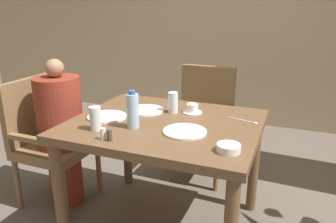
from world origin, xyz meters
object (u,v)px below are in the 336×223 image
at_px(diner_in_left_chair, 62,133).
at_px(bowl_small, 229,148).
at_px(plate_main_left, 146,110).
at_px(plate_dessert_center, 107,117).
at_px(chair_far_side, 203,117).
at_px(chair_left_side, 47,136).
at_px(water_bottle, 133,111).
at_px(glass_tall_near, 173,102).
at_px(teacup_with_saucer, 192,109).
at_px(plate_main_right, 185,131).
at_px(glass_tall_mid, 95,118).

distance_m(diner_in_left_chair, bowl_small, 1.32).
distance_m(plate_main_left, plate_dessert_center, 0.27).
xyz_separation_m(chair_far_side, plate_dessert_center, (-0.37, -0.93, 0.25)).
xyz_separation_m(diner_in_left_chair, chair_far_side, (0.81, 0.86, -0.05)).
bearing_deg(chair_left_side, diner_in_left_chair, 0.00).
distance_m(water_bottle, glass_tall_near, 0.37).
distance_m(teacup_with_saucer, bowl_small, 0.62).
bearing_deg(chair_left_side, teacup_with_saucer, 11.99).
bearing_deg(diner_in_left_chair, plate_dessert_center, -9.06).
relative_size(teacup_with_saucer, glass_tall_near, 0.94).
relative_size(chair_left_side, diner_in_left_chair, 0.85).
distance_m(bowl_small, glass_tall_near, 0.67).
bearing_deg(diner_in_left_chair, glass_tall_near, 13.01).
bearing_deg(plate_main_right, water_bottle, -172.88).
distance_m(diner_in_left_chair, plate_main_left, 0.66).
height_order(teacup_with_saucer, bowl_small, teacup_with_saucer).
height_order(plate_main_left, teacup_with_saucer, teacup_with_saucer).
bearing_deg(bowl_small, glass_tall_near, 135.19).
relative_size(chair_far_side, teacup_with_saucer, 7.23).
relative_size(chair_far_side, glass_tall_near, 6.79).
bearing_deg(plate_main_right, diner_in_left_chair, 172.58).
relative_size(chair_left_side, teacup_with_saucer, 7.23).
relative_size(plate_dessert_center, glass_tall_near, 1.79).
bearing_deg(water_bottle, bowl_small, -11.60).
distance_m(chair_left_side, bowl_small, 1.46).
relative_size(diner_in_left_chair, glass_tall_mid, 7.95).
bearing_deg(chair_far_side, bowl_small, -68.34).
xyz_separation_m(water_bottle, glass_tall_mid, (-0.18, -0.11, -0.04)).
height_order(chair_far_side, glass_tall_near, chair_far_side).
xyz_separation_m(plate_main_right, water_bottle, (-0.31, -0.04, 0.10)).
distance_m(plate_main_right, plate_dessert_center, 0.55).
height_order(diner_in_left_chair, teacup_with_saucer, diner_in_left_chair).
distance_m(water_bottle, glass_tall_mid, 0.22).
bearing_deg(bowl_small, chair_left_side, 168.45).
relative_size(chair_far_side, water_bottle, 4.20).
bearing_deg(plate_main_left, glass_tall_near, 12.39).
relative_size(chair_far_side, plate_main_right, 3.78).
height_order(diner_in_left_chair, plate_main_left, diner_in_left_chair).
height_order(diner_in_left_chair, glass_tall_mid, diner_in_left_chair).
bearing_deg(plate_main_left, diner_in_left_chair, -166.80).
bearing_deg(glass_tall_mid, water_bottle, 31.97).
height_order(bowl_small, glass_tall_mid, glass_tall_mid).
relative_size(plate_main_right, teacup_with_saucer, 1.91).
distance_m(plate_dessert_center, water_bottle, 0.28).
height_order(plate_main_left, glass_tall_mid, glass_tall_mid).
relative_size(teacup_with_saucer, water_bottle, 0.58).
distance_m(diner_in_left_chair, plate_main_right, 1.01).
bearing_deg(bowl_small, glass_tall_mid, 179.39).
distance_m(chair_left_side, glass_tall_near, 1.00).
height_order(glass_tall_near, glass_tall_mid, same).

